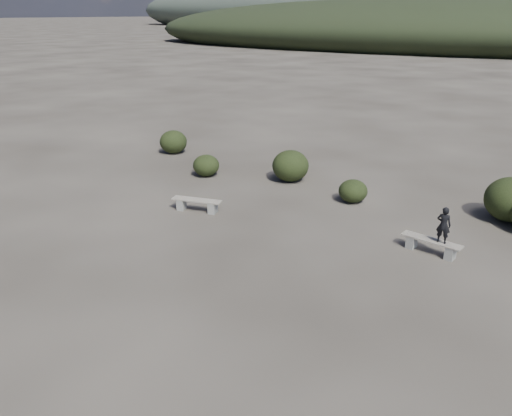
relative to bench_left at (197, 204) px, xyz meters
The scene contains 9 objects.
ground 5.71m from the bench_left, 52.80° to the right, with size 1200.00×1200.00×0.00m, color #2E2924.
bench_left is the anchor object (origin of this frame).
bench_right 7.50m from the bench_left, ahead, with size 1.68×0.56×0.41m.
seated_person 7.77m from the bench_left, ahead, with size 0.37×0.24×1.02m, color black.
shrub_a 3.90m from the bench_left, 123.39° to the left, with size 1.07×1.07×0.87m, color black.
shrub_b 4.67m from the bench_left, 76.99° to the left, with size 1.44×1.44×1.23m, color black.
shrub_c 5.45m from the bench_left, 42.12° to the left, with size 1.01×1.01×0.81m, color black.
shrub_d 10.10m from the bench_left, 28.20° to the left, with size 1.63×1.63×1.43m, color black.
shrub_f 7.69m from the bench_left, 137.19° to the left, with size 1.27×1.27×1.08m, color black.
Camera 1 is at (6.63, -7.46, 6.22)m, focal length 35.00 mm.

